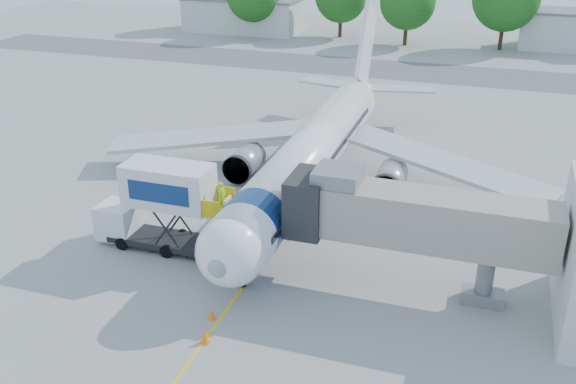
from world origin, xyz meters
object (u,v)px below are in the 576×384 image
(aircraft, at_px, (314,152))
(catering_hiloader, at_px, (160,206))
(ground_tug, at_px, (166,340))
(jet_bridge, at_px, (402,217))

(aircraft, distance_m, catering_hiloader, 12.77)
(aircraft, xyz_separation_m, ground_tug, (-1.27, -20.08, -2.19))
(jet_bridge, bearing_deg, catering_hiloader, -179.99)
(aircraft, relative_size, catering_hiloader, 4.44)
(jet_bridge, bearing_deg, ground_tug, -135.97)
(jet_bridge, distance_m, catering_hiloader, 14.34)
(aircraft, xyz_separation_m, catering_hiloader, (-6.26, -11.12, -0.19))
(catering_hiloader, distance_m, ground_tug, 10.45)
(aircraft, distance_m, ground_tug, 20.24)
(jet_bridge, xyz_separation_m, catering_hiloader, (-14.26, -0.00, -1.58))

